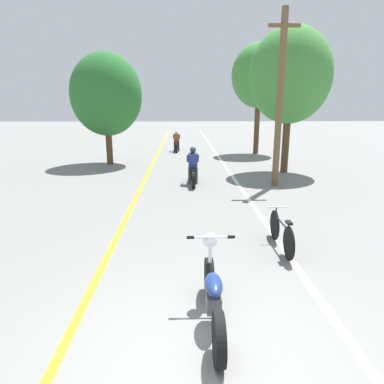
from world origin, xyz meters
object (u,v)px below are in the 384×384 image
at_px(motorcycle_foreground, 213,294).
at_px(roadside_tree_right_far, 259,76).
at_px(roadside_tree_right_near, 290,76).
at_px(motorcycle_rider_lead, 193,170).
at_px(utility_pole, 280,99).
at_px(motorcycle_rider_far, 177,143).
at_px(roadside_tree_left, 106,95).
at_px(bicycle_parked, 281,233).

bearing_deg(motorcycle_foreground, roadside_tree_right_far, 76.13).
bearing_deg(roadside_tree_right_far, roadside_tree_right_near, -90.01).
relative_size(motorcycle_foreground, motorcycle_rider_lead, 0.99).
distance_m(utility_pole, roadside_tree_right_far, 8.95).
xyz_separation_m(utility_pole, motorcycle_rider_far, (-3.88, 9.91, -2.68)).
bearing_deg(motorcycle_rider_far, motorcycle_rider_lead, -85.40).
distance_m(utility_pole, motorcycle_rider_far, 10.98).
distance_m(roadside_tree_left, motorcycle_rider_far, 6.61).
height_order(utility_pole, motorcycle_rider_far, utility_pole).
relative_size(motorcycle_foreground, bicycle_parked, 1.21).
relative_size(roadside_tree_right_far, motorcycle_rider_lead, 3.09).
xyz_separation_m(roadside_tree_right_far, motorcycle_rider_far, (-5.00, 1.15, -4.12)).
distance_m(utility_pole, motorcycle_rider_lead, 4.11).
distance_m(utility_pole, roadside_tree_right_near, 3.01).
relative_size(roadside_tree_right_far, motorcycle_rider_far, 3.21).
height_order(roadside_tree_right_near, bicycle_parked, roadside_tree_right_near).
distance_m(roadside_tree_right_near, roadside_tree_right_far, 6.16).
bearing_deg(roadside_tree_left, roadside_tree_right_near, -16.19).
relative_size(utility_pole, roadside_tree_right_far, 0.95).
xyz_separation_m(motorcycle_foreground, motorcycle_rider_lead, (0.00, 8.76, 0.10)).
distance_m(roadside_tree_right_near, roadside_tree_left, 8.75).
distance_m(motorcycle_foreground, bicycle_parked, 3.01).
distance_m(utility_pole, motorcycle_foreground, 9.35).
relative_size(roadside_tree_right_near, roadside_tree_left, 1.13).
bearing_deg(motorcycle_rider_lead, bicycle_parked, -74.99).
bearing_deg(utility_pole, motorcycle_rider_far, 111.37).
bearing_deg(utility_pole, roadside_tree_left, 145.17).
bearing_deg(roadside_tree_left, motorcycle_foreground, -72.86).
height_order(utility_pole, motorcycle_foreground, utility_pole).
xyz_separation_m(roadside_tree_right_near, motorcycle_foreground, (-4.23, -10.99, -3.74)).
bearing_deg(utility_pole, bicycle_parked, -103.73).
relative_size(roadside_tree_right_near, bicycle_parked, 3.58).
bearing_deg(roadside_tree_right_near, roadside_tree_right_far, 89.99).
xyz_separation_m(roadside_tree_left, motorcycle_rider_lead, (4.14, -4.67, -2.92)).
height_order(roadside_tree_right_far, motorcycle_rider_lead, roadside_tree_right_far).
relative_size(utility_pole, motorcycle_rider_lead, 2.93).
bearing_deg(motorcycle_foreground, roadside_tree_left, 107.14).
bearing_deg(roadside_tree_right_near, motorcycle_rider_lead, -152.13).
xyz_separation_m(roadside_tree_left, bicycle_parked, (5.82, -10.92, -3.10)).
bearing_deg(roadside_tree_right_far, motorcycle_rider_far, 167.03).
relative_size(roadside_tree_right_far, motorcycle_foreground, 3.12).
bearing_deg(motorcycle_rider_lead, utility_pole, -7.01).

